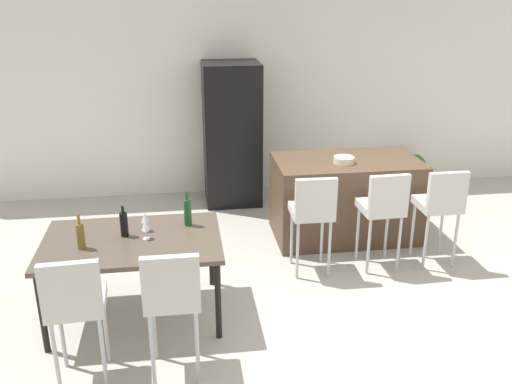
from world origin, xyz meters
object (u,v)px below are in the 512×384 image
(bar_chair_right, at_px, (441,202))
(wine_glass_right, at_px, (145,218))
(dining_table, at_px, (132,245))
(wine_bottle_inner, at_px, (188,212))
(kitchen_island, at_px, (345,198))
(wine_bottle_middle, at_px, (81,235))
(wine_glass_far, at_px, (145,225))
(bar_chair_left, at_px, (313,209))
(dining_chair_far, at_px, (172,294))
(refrigerator, at_px, (232,134))
(fruit_bowl, at_px, (344,160))
(bar_chair_middle, at_px, (383,205))
(potted_plant, at_px, (413,171))
(wine_bottle_left, at_px, (124,224))
(dining_chair_near, at_px, (75,301))

(bar_chair_right, height_order, wine_glass_right, bar_chair_right)
(dining_table, height_order, wine_bottle_inner, wine_bottle_inner)
(kitchen_island, xyz_separation_m, dining_table, (-2.28, -1.35, 0.22))
(wine_bottle_middle, distance_m, wine_glass_far, 0.52)
(bar_chair_left, bearing_deg, dining_chair_far, -134.43)
(bar_chair_left, distance_m, wine_bottle_middle, 2.19)
(wine_bottle_inner, height_order, refrigerator, refrigerator)
(wine_glass_right, height_order, fruit_bowl, fruit_bowl)
(bar_chair_left, distance_m, bar_chair_middle, 0.72)
(bar_chair_left, relative_size, dining_chair_far, 1.00)
(wine_glass_right, height_order, potted_plant, wine_glass_right)
(wine_bottle_left, bearing_deg, bar_chair_right, 8.37)
(kitchen_island, bearing_deg, wine_glass_right, -151.01)
(dining_chair_far, relative_size, wine_glass_right, 6.03)
(wine_bottle_inner, bearing_deg, bar_chair_right, 6.80)
(bar_chair_right, distance_m, wine_glass_far, 2.94)
(bar_chair_middle, xyz_separation_m, wine_glass_far, (-2.29, -0.54, 0.17))
(bar_chair_middle, bearing_deg, refrigerator, 121.59)
(wine_glass_far, bearing_deg, bar_chair_right, 10.53)
(bar_chair_left, distance_m, fruit_bowl, 0.92)
(dining_chair_near, distance_m, wine_bottle_left, 0.98)
(bar_chair_middle, xyz_separation_m, dining_table, (-2.41, -0.53, -0.02))
(wine_bottle_middle, xyz_separation_m, wine_bottle_inner, (0.87, 0.34, 0.01))
(bar_chair_middle, relative_size, refrigerator, 0.57)
(dining_chair_far, relative_size, wine_glass_far, 6.03)
(kitchen_island, bearing_deg, wine_bottle_middle, -151.16)
(wine_bottle_inner, relative_size, wine_glass_far, 1.85)
(dining_table, bearing_deg, potted_plant, 35.71)
(dining_chair_far, xyz_separation_m, wine_bottle_middle, (-0.72, 0.74, 0.16))
(bar_chair_right, bearing_deg, dining_table, -170.06)
(potted_plant, bearing_deg, wine_bottle_inner, -142.89)
(wine_glass_right, bearing_deg, wine_bottle_left, -156.37)
(wine_bottle_left, relative_size, potted_plant, 0.51)
(bar_chair_right, bearing_deg, refrigerator, 131.99)
(kitchen_island, relative_size, wine_bottle_left, 5.92)
(dining_chair_far, bearing_deg, dining_chair_near, 179.99)
(kitchen_island, height_order, refrigerator, refrigerator)
(wine_bottle_inner, height_order, wine_bottle_left, wine_bottle_inner)
(dining_chair_far, bearing_deg, kitchen_island, 48.67)
(wine_glass_far, bearing_deg, fruit_bowl, 31.07)
(dining_chair_near, bearing_deg, fruit_bowl, 39.64)
(kitchen_island, bearing_deg, fruit_bowl, -125.02)
(kitchen_island, height_order, wine_bottle_middle, wine_bottle_middle)
(bar_chair_right, xyz_separation_m, wine_glass_far, (-2.89, -0.54, 0.17))
(wine_glass_right, xyz_separation_m, refrigerator, (1.00, 2.49, 0.06))
(wine_bottle_left, distance_m, refrigerator, 2.82)
(bar_chair_middle, bearing_deg, wine_glass_right, -170.70)
(dining_chair_near, xyz_separation_m, wine_bottle_left, (0.27, 0.93, 0.15))
(bar_chair_left, relative_size, wine_glass_far, 6.03)
(bar_chair_right, xyz_separation_m, potted_plant, (0.64, 2.10, -0.39))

